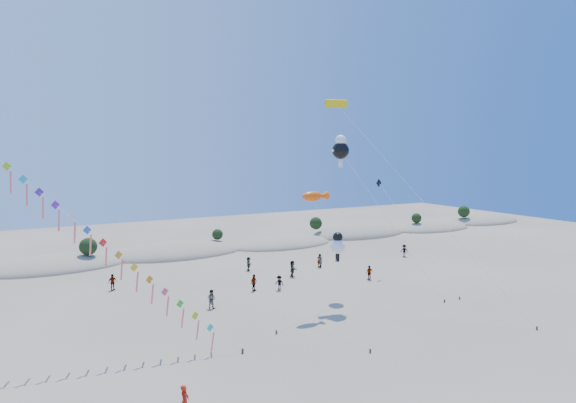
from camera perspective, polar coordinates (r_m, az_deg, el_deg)
The scene contains 10 objects.
ground at distance 31.59m, azimuth 11.69°, elevation -21.35°, with size 160.00×160.00×0.00m, color #83705A.
dune_ridge at distance 70.67m, azimuth -12.04°, elevation -5.89°, with size 145.30×11.49×5.57m.
kite_train at distance 37.05m, azimuth -27.20°, elevation 0.68°, with size 23.22×11.81×22.02m.
fish_kite at distance 43.41m, azimuth 3.24°, elevation 0.59°, with size 3.03×10.89×10.89m.
cartoon_kite_low at distance 47.22m, azimuth 5.89°, elevation -5.08°, with size 10.27×6.16×6.65m.
cartoon_kite_high at distance 47.01m, azimuth 6.27°, elevation 6.24°, with size 8.91×7.25×16.05m.
parafoil_kite at distance 49.21m, azimuth 6.11°, elevation 11.03°, with size 9.41×17.76×19.64m.
dark_kite at distance 55.79m, azimuth 12.93°, elevation -1.07°, with size 0.99×12.95×11.24m.
flyer_foreground at distance 28.89m, azimuth -12.15°, elevation -22.12°, with size 0.65×0.43×1.79m, color #B21A0E.
beachgoers at distance 55.82m, azimuth -0.04°, elevation -8.14°, with size 39.14×12.74×1.86m.
Camera 1 is at (-18.36, -21.30, 14.41)m, focal length 30.00 mm.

